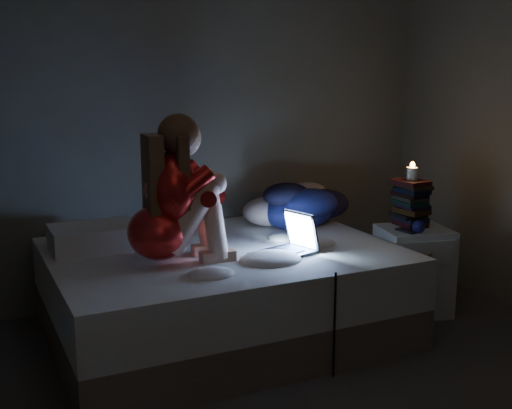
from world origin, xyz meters
TOP-DOWN VIEW (x-y plane):
  - wall_back at (0.00, 1.91)m, footprint 3.60×0.02m
  - bed at (-0.12, 1.10)m, footprint 1.95×1.46m
  - pillow at (-0.80, 1.41)m, footprint 0.49×0.35m
  - woman at (-0.55, 0.96)m, footprint 0.52×0.36m
  - laptop at (0.13, 0.82)m, footprint 0.40×0.33m
  - clothes_pile at (0.54, 1.40)m, footprint 0.57×0.48m
  - nightstand at (1.14, 0.91)m, footprint 0.50×0.46m
  - book_stack at (1.14, 0.97)m, footprint 0.19×0.25m
  - candle at (1.14, 0.97)m, footprint 0.07×0.07m
  - phone at (1.05, 0.84)m, footprint 0.11×0.16m
  - blue_orb at (1.10, 0.79)m, footprint 0.08×0.08m

SIDE VIEW (x-z plane):
  - bed at x=-0.12m, z-range 0.00..0.54m
  - nightstand at x=1.14m, z-range 0.00..0.56m
  - phone at x=1.05m, z-range 0.56..0.58m
  - blue_orb at x=1.10m, z-range 0.56..0.64m
  - pillow at x=-0.80m, z-range 0.54..0.68m
  - laptop at x=0.13m, z-range 0.54..0.78m
  - clothes_pile at x=0.54m, z-range 0.54..0.85m
  - book_stack at x=1.14m, z-range 0.56..0.90m
  - woman at x=-0.55m, z-range 0.54..1.34m
  - candle at x=1.14m, z-range 0.90..0.98m
  - wall_back at x=0.00m, z-range 0.00..2.60m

